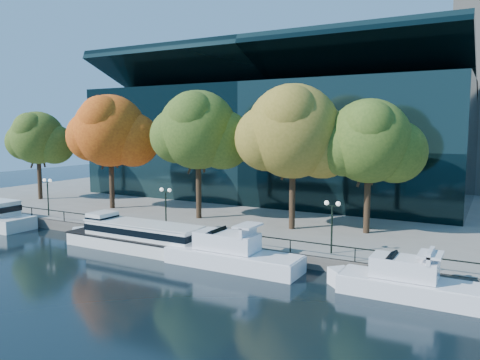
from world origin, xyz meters
The scene contains 15 objects.
ground centered at (0.00, 0.00, 0.00)m, with size 160.00×160.00×0.00m, color black.
promenade centered at (0.00, 36.38, 0.50)m, with size 90.00×67.08×1.00m.
railing centered at (0.00, 3.25, 1.94)m, with size 88.20×0.08×0.99m.
convention_building centered at (-4.00, 31.79, 8.51)m, with size 50.00×24.57×21.43m.
tour_boat centered at (-3.59, 1.07, 1.24)m, with size 15.43×3.44×2.93m.
cruiser_near centered at (6.00, 0.56, 1.06)m, with size 11.81×3.04×3.42m.
cruiser_far centered at (18.87, 0.33, 1.02)m, with size 9.81×2.72×3.20m.
tree_0 centered at (-29.66, 11.97, 9.02)m, with size 8.68×7.12×11.65m.
tree_1 centered at (-16.08, 11.35, 9.96)m, with size 10.52×8.63×13.35m.
tree_2 centered at (-3.62, 11.19, 10.09)m, with size 10.25×8.40×13.37m.
tree_3 centered at (7.04, 11.04, 9.98)m, with size 10.95×8.98×13.55m.
tree_4 centered at (13.62, 12.68, 9.16)m, with size 9.40×7.70×12.08m.
lamp_0 centered at (-18.88, 4.50, 3.98)m, with size 1.26×0.36×4.03m.
lamp_1 centered at (-2.89, 4.50, 3.98)m, with size 1.26×0.36×4.03m.
lamp_2 centered at (12.85, 4.50, 3.98)m, with size 1.26×0.36×4.03m.
Camera 1 is at (23.55, -29.26, 10.51)m, focal length 35.00 mm.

